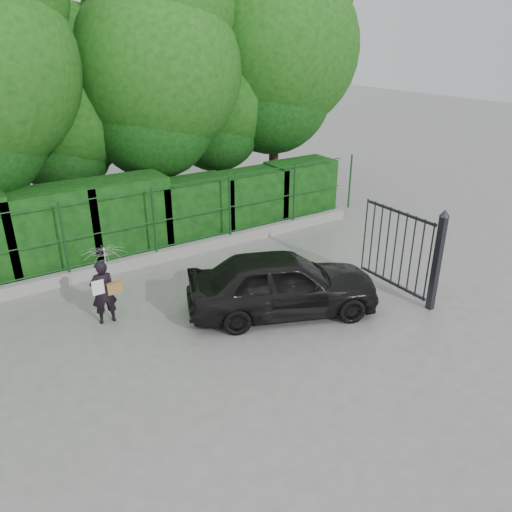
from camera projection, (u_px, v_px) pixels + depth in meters
ground at (227, 346)px, 9.94m from camera, size 80.00×80.00×0.00m
kerb at (143, 260)px, 13.33m from camera, size 14.00×0.25×0.30m
fence at (148, 222)px, 13.01m from camera, size 14.13×0.06×1.80m
hedge at (121, 220)px, 13.67m from camera, size 14.20×1.20×2.29m
trees at (126, 73)px, 14.55m from camera, size 17.10×6.15×8.08m
gate at (420, 253)px, 11.17m from camera, size 0.22×2.33×2.36m
woman at (106, 273)px, 10.40m from camera, size 0.92×0.94×1.70m
car at (283, 283)px, 10.89m from camera, size 4.49×3.12×1.42m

